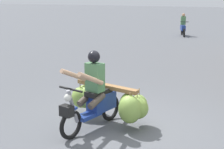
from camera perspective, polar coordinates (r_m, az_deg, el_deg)
The scene contains 3 objects.
ground_plane at distance 6.92m, azimuth 2.76°, elevation -9.06°, with size 120.00×120.00×0.00m, color #56595E.
motorbike_main_loaded at distance 6.98m, azimuth -1.05°, elevation -4.32°, with size 1.88×1.94×1.58m.
motorbike_distant_ahead_left at distance 21.93m, azimuth 11.82°, elevation 7.85°, with size 0.70×1.56×1.40m.
Camera 1 is at (2.23, -5.98, 2.66)m, focal length 54.52 mm.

